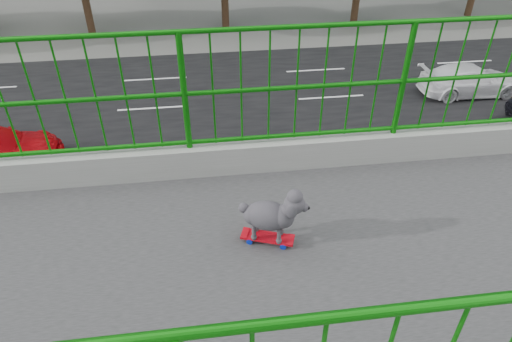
{
  "coord_description": "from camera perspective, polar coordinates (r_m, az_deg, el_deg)",
  "views": [
    {
      "loc": [
        2.3,
        2.14,
        9.68
      ],
      "look_at": [
        -1.46,
        2.64,
        6.91
      ],
      "focal_mm": 32.41,
      "sensor_mm": 36.0,
      "label": 1
    }
  ],
  "objects": [
    {
      "name": "road",
      "position": [
        18.23,
        -13.09,
        3.08
      ],
      "size": [
        18.0,
        90.0,
        0.02
      ],
      "primitive_type": "cube",
      "color": "black",
      "rests_on": "ground"
    },
    {
      "name": "car_3",
      "position": [
        23.44,
        24.9,
        10.14
      ],
      "size": [
        1.86,
        4.57,
        1.33
      ],
      "primitive_type": "imported",
      "rotation": [
        0.0,
        0.0,
        3.14
      ],
      "color": "white",
      "rests_on": "ground"
    },
    {
      "name": "car_0",
      "position": [
        13.14,
        -27.41,
        -12.03
      ],
      "size": [
        1.75,
        4.34,
        1.48
      ],
      "primitive_type": "imported",
      "color": "white",
      "rests_on": "ground"
    },
    {
      "name": "skateboard",
      "position": [
        3.78,
        1.43,
        -8.23
      ],
      "size": [
        0.26,
        0.45,
        0.06
      ],
      "rotation": [
        0.0,
        0.0,
        -0.34
      ],
      "color": "red",
      "rests_on": "footbridge"
    },
    {
      "name": "poodle",
      "position": [
        3.59,
        1.96,
        -5.32
      ],
      "size": [
        0.34,
        0.53,
        0.46
      ],
      "rotation": [
        0.0,
        0.0,
        -0.34
      ],
      "color": "#28252A",
      "rests_on": "skateboard"
    }
  ]
}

